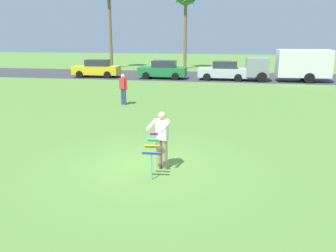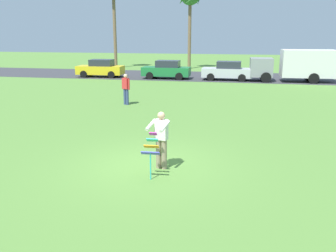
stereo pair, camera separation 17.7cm
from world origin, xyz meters
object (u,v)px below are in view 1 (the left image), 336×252
parked_truck_grey_van (293,65)px  person_walker_near (123,88)px  parked_car_yellow (97,69)px  parked_car_silver (223,71)px  person_kite_flyer (162,138)px  parked_car_green (163,70)px  kite_held (152,148)px

parked_truck_grey_van → person_walker_near: 16.19m
parked_car_yellow → parked_car_silver: size_ratio=1.00×
person_kite_flyer → person_walker_near: 10.00m
parked_car_green → parked_car_silver: (5.32, -0.00, 0.00)m
parked_car_yellow → parked_car_silver: bearing=-0.0°
parked_truck_grey_van → person_walker_near: parked_truck_grey_van is taller
parked_car_green → parked_car_silver: size_ratio=0.99×
person_walker_near → parked_car_yellow: bearing=117.7°
parked_car_green → person_walker_near: 12.01m
person_kite_flyer → person_walker_near: same height
parked_car_silver → parked_car_yellow: bearing=180.0°
parked_car_green → person_walker_near: size_ratio=2.43×
parked_car_green → parked_truck_grey_van: bearing=-0.0°
parked_car_silver → kite_held: bearing=-93.4°
person_kite_flyer → parked_truck_grey_van: bearing=72.1°
kite_held → parked_truck_grey_van: parked_truck_grey_van is taller
person_kite_flyer → parked_car_yellow: bearing=116.0°
kite_held → parked_car_green: bearing=100.4°
parked_car_silver → parked_truck_grey_van: (5.65, 0.00, 0.64)m
parked_car_green → parked_truck_grey_van: size_ratio=0.62×
parked_car_yellow → person_walker_near: bearing=-62.3°
parked_car_green → parked_car_silver: same height
parked_car_green → parked_truck_grey_van: (10.96, -0.00, 0.64)m
parked_car_silver → person_walker_near: (-5.20, -12.01, 0.16)m
kite_held → parked_truck_grey_van: (6.94, 21.86, 0.56)m
person_kite_flyer → parked_car_green: 21.56m
person_kite_flyer → parked_car_silver: 21.19m
parked_car_yellow → person_walker_near: size_ratio=2.46×
kite_held → parked_car_yellow: size_ratio=0.29×
person_kite_flyer → parked_car_yellow: size_ratio=0.41×
parked_car_yellow → parked_car_silver: (11.51, -0.00, 0.00)m
kite_held → parked_car_green: parked_car_green is taller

